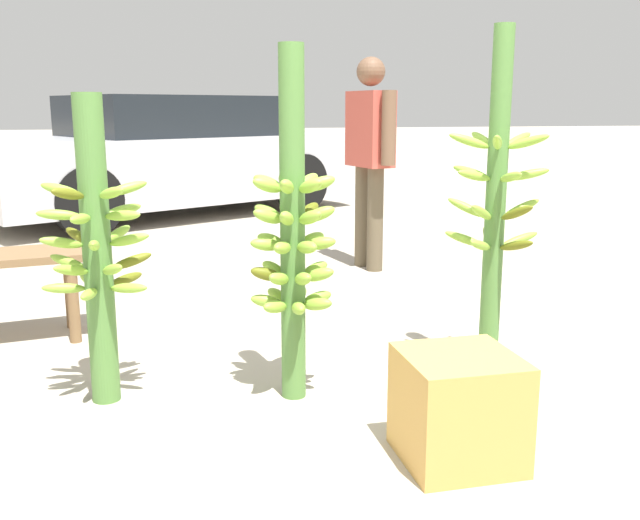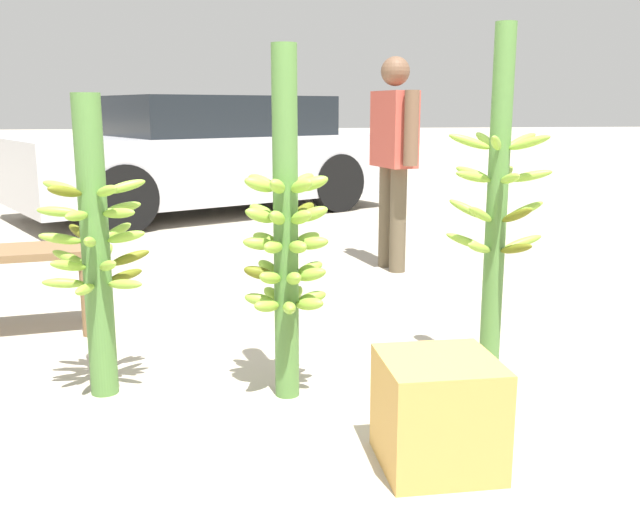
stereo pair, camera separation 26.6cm
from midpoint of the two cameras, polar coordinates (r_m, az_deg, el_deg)
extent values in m
plane|color=#A89E8C|center=(2.81, 2.34, -13.65)|extent=(80.00, 80.00, 0.00)
cylinder|color=#4C7A38|center=(3.08, -15.18, 0.82)|extent=(0.12, 0.12, 1.28)
ellipsoid|color=#84B238|center=(2.92, -14.20, 5.37)|extent=(0.13, 0.17, 0.08)
ellipsoid|color=#84B238|center=(3.07, -12.91, 5.74)|extent=(0.18, 0.09, 0.08)
ellipsoid|color=#84B238|center=(3.18, -15.07, 5.84)|extent=(0.05, 0.18, 0.08)
ellipsoid|color=#84B238|center=(3.11, -17.71, 5.55)|extent=(0.18, 0.10, 0.08)
ellipsoid|color=#5D6216|center=(2.95, -17.32, 5.25)|extent=(0.14, 0.16, 0.08)
ellipsoid|color=#84B238|center=(3.12, -13.13, 4.09)|extent=(0.16, 0.14, 0.06)
ellipsoid|color=#84B238|center=(3.19, -15.85, 4.10)|extent=(0.09, 0.18, 0.06)
ellipsoid|color=#84B238|center=(3.07, -17.92, 3.69)|extent=(0.17, 0.04, 0.06)
ellipsoid|color=#84B238|center=(2.93, -16.47, 3.39)|extent=(0.09, 0.18, 0.06)
ellipsoid|color=#84B238|center=(2.96, -13.36, 3.65)|extent=(0.16, 0.14, 0.06)
ellipsoid|color=#84B238|center=(2.94, -15.50, 1.38)|extent=(0.04, 0.18, 0.08)
ellipsoid|color=#84B238|center=(3.02, -12.85, 1.80)|extent=(0.18, 0.09, 0.08)
ellipsoid|color=#84B238|center=(3.17, -13.59, 2.25)|extent=(0.13, 0.17, 0.08)
ellipsoid|color=#5D6216|center=(3.19, -16.48, 2.14)|extent=(0.14, 0.16, 0.08)
ellipsoid|color=#84B238|center=(3.05, -17.75, 1.62)|extent=(0.18, 0.10, 0.08)
ellipsoid|color=#84B238|center=(3.16, -17.20, 0.15)|extent=(0.17, 0.12, 0.09)
ellipsoid|color=#84B238|center=(3.01, -17.14, -0.45)|extent=(0.15, 0.15, 0.09)
ellipsoid|color=#84B238|center=(2.96, -14.18, -0.46)|extent=(0.12, 0.17, 0.09)
ellipsoid|color=#5D6216|center=(3.10, -12.62, 0.15)|extent=(0.18, 0.07, 0.09)
ellipsoid|color=#84B238|center=(3.22, -14.51, 0.50)|extent=(0.07, 0.18, 0.09)
ellipsoid|color=#84B238|center=(3.24, -15.76, -1.17)|extent=(0.11, 0.18, 0.06)
ellipsoid|color=#84B238|center=(3.12, -17.59, -1.80)|extent=(0.18, 0.06, 0.06)
ellipsoid|color=#84B238|center=(2.98, -15.90, -2.30)|extent=(0.08, 0.18, 0.06)
ellipsoid|color=#84B238|center=(3.03, -12.94, -1.93)|extent=(0.17, 0.12, 0.06)
ellipsoid|color=#5D6216|center=(3.19, -13.00, -1.23)|extent=(0.16, 0.14, 0.06)
cylinder|color=#4C7A38|center=(2.93, -0.17, 2.58)|extent=(0.10, 0.10, 1.47)
ellipsoid|color=#84B238|center=(2.96, -2.11, 6.23)|extent=(0.15, 0.12, 0.09)
ellipsoid|color=#84B238|center=(2.86, -2.20, 6.03)|extent=(0.15, 0.09, 0.09)
ellipsoid|color=#84B238|center=(2.80, -0.71, 5.90)|extent=(0.10, 0.15, 0.09)
ellipsoid|color=#84B238|center=(2.82, 1.22, 5.94)|extent=(0.11, 0.15, 0.09)
ellipsoid|color=#84B238|center=(2.91, 2.04, 6.12)|extent=(0.15, 0.07, 0.09)
ellipsoid|color=#84B238|center=(2.99, 1.19, 6.30)|extent=(0.14, 0.13, 0.09)
ellipsoid|color=#84B238|center=(3.02, -0.61, 6.34)|extent=(0.06, 0.14, 0.09)
ellipsoid|color=#84B238|center=(2.92, 2.01, 3.68)|extent=(0.15, 0.08, 0.09)
ellipsoid|color=#5D6216|center=(3.01, 1.21, 3.93)|extent=(0.14, 0.13, 0.09)
ellipsoid|color=#5D6216|center=(3.03, -0.56, 3.99)|extent=(0.06, 0.14, 0.09)
ellipsoid|color=#84B238|center=(2.98, -2.06, 3.83)|extent=(0.15, 0.13, 0.09)
ellipsoid|color=#84B238|center=(2.88, -2.19, 3.56)|extent=(0.15, 0.09, 0.09)
ellipsoid|color=#84B238|center=(2.82, -0.74, 3.37)|extent=(0.10, 0.15, 0.09)
ellipsoid|color=#84B238|center=(2.84, 1.17, 3.43)|extent=(0.11, 0.15, 0.09)
ellipsoid|color=#84B238|center=(2.92, 2.02, 1.33)|extent=(0.15, 0.10, 0.07)
ellipsoid|color=#84B238|center=(3.02, 1.49, 1.67)|extent=(0.15, 0.12, 0.07)
ellipsoid|color=#5D6216|center=(3.06, -0.23, 1.80)|extent=(0.07, 0.14, 0.07)
ellipsoid|color=#84B238|center=(3.01, -1.89, 1.65)|extent=(0.13, 0.14, 0.07)
ellipsoid|color=#84B238|center=(2.92, -2.33, 1.30)|extent=(0.14, 0.07, 0.07)
ellipsoid|color=#84B238|center=(2.84, -1.10, 1.02)|extent=(0.12, 0.14, 0.07)
ellipsoid|color=#84B238|center=(2.85, 0.89, 1.03)|extent=(0.09, 0.15, 0.07)
ellipsoid|color=#84B238|center=(3.05, -1.63, -0.68)|extent=(0.12, 0.15, 0.09)
ellipsoid|color=#5D6216|center=(2.96, -2.32, -1.07)|extent=(0.14, 0.06, 0.09)
ellipsoid|color=#84B238|center=(2.88, -1.38, -1.45)|extent=(0.13, 0.14, 0.09)
ellipsoid|color=#84B238|center=(2.87, 0.54, -1.51)|extent=(0.08, 0.15, 0.09)
ellipsoid|color=#84B238|center=(2.93, 1.89, -1.19)|extent=(0.15, 0.11, 0.09)
ellipsoid|color=#84B238|center=(3.03, 1.65, -0.77)|extent=(0.15, 0.10, 0.09)
ellipsoid|color=#84B238|center=(3.08, 0.10, -0.55)|extent=(0.09, 0.15, 0.09)
ellipsoid|color=#84B238|center=(2.92, -1.69, -3.71)|extent=(0.14, 0.13, 0.08)
ellipsoid|color=#84B238|center=(2.89, 0.16, -3.87)|extent=(0.05, 0.14, 0.08)
ellipsoid|color=#84B238|center=(2.95, 1.75, -3.58)|extent=(0.14, 0.13, 0.08)
ellipsoid|color=#84B238|center=(3.04, 1.83, -3.08)|extent=(0.15, 0.08, 0.08)
ellipsoid|color=#84B238|center=(3.11, 0.46, -2.75)|extent=(0.11, 0.15, 0.08)
ellipsoid|color=#84B238|center=(3.09, -1.34, -2.82)|extent=(0.11, 0.15, 0.08)
ellipsoid|color=#84B238|center=(3.01, -2.32, -3.24)|extent=(0.15, 0.08, 0.08)
cylinder|color=#4C7A38|center=(3.24, 16.25, 3.91)|extent=(0.09, 0.09, 1.57)
ellipsoid|color=#84B238|center=(3.32, 18.05, 9.04)|extent=(0.19, 0.11, 0.09)
ellipsoid|color=#84B238|center=(3.33, 15.39, 9.21)|extent=(0.06, 0.19, 0.09)
ellipsoid|color=#84B238|center=(3.19, 14.26, 9.16)|extent=(0.19, 0.08, 0.09)
ellipsoid|color=#84B238|center=(3.09, 16.36, 8.96)|extent=(0.13, 0.18, 0.09)
ellipsoid|color=#84B238|center=(3.17, 18.76, 8.88)|extent=(0.16, 0.17, 0.09)
ellipsoid|color=#84B238|center=(3.29, 14.42, 6.71)|extent=(0.14, 0.18, 0.08)
ellipsoid|color=#84B238|center=(3.14, 14.59, 6.45)|extent=(0.19, 0.09, 0.08)
ellipsoid|color=#84B238|center=(3.11, 17.38, 6.23)|extent=(0.04, 0.19, 0.08)
ellipsoid|color=#84B238|center=(3.24, 18.75, 6.37)|extent=(0.19, 0.10, 0.08)
ellipsoid|color=#84B238|center=(3.35, 16.91, 6.66)|extent=(0.15, 0.18, 0.08)
ellipsoid|color=#84B238|center=(3.27, 14.05, 3.93)|extent=(0.18, 0.14, 0.11)
ellipsoid|color=#84B238|center=(3.13, 15.11, 3.53)|extent=(0.17, 0.14, 0.11)
ellipsoid|color=#5D6216|center=(3.15, 17.82, 3.42)|extent=(0.10, 0.19, 0.11)
ellipsoid|color=#84B238|center=(3.30, 18.25, 3.75)|extent=(0.19, 0.04, 0.11)
ellipsoid|color=#84B238|center=(3.37, 15.99, 4.06)|extent=(0.09, 0.19, 0.11)
ellipsoid|color=#84B238|center=(3.15, 15.01, 0.94)|extent=(0.17, 0.15, 0.09)
ellipsoid|color=#5D6216|center=(3.18, 17.75, 0.86)|extent=(0.10, 0.19, 0.09)
ellipsoid|color=#84B238|center=(3.33, 18.11, 1.32)|extent=(0.19, 0.05, 0.09)
ellipsoid|color=#84B238|center=(3.39, 15.77, 1.67)|extent=(0.09, 0.19, 0.09)
ellipsoid|color=#84B238|center=(3.29, 13.85, 1.45)|extent=(0.18, 0.14, 0.09)
cylinder|color=brown|center=(5.54, 6.73, 3.45)|extent=(0.14, 0.14, 0.78)
cylinder|color=brown|center=(5.37, 7.68, 3.15)|extent=(0.14, 0.14, 0.78)
cube|color=#BF4C3F|center=(5.40, 7.38, 10.34)|extent=(0.28, 0.47, 0.55)
cylinder|color=brown|center=(5.64, 6.09, 10.58)|extent=(0.12, 0.12, 0.53)
cylinder|color=brown|center=(5.16, 8.81, 10.37)|extent=(0.12, 0.12, 0.53)
sphere|color=brown|center=(5.40, 7.51, 14.75)|extent=(0.21, 0.21, 0.21)
cylinder|color=brown|center=(4.27, -16.51, -1.93)|extent=(0.06, 0.06, 0.44)
cylinder|color=brown|center=(4.00, -16.41, -2.87)|extent=(0.06, 0.06, 0.44)
cube|color=#B7B7BC|center=(8.46, -8.28, 7.43)|extent=(4.57, 3.51, 0.71)
cube|color=black|center=(8.51, -7.37, 11.38)|extent=(2.81, 2.52, 0.44)
cylinder|color=black|center=(7.20, -14.49, 4.74)|extent=(0.70, 0.49, 0.68)
cylinder|color=black|center=(8.73, -18.42, 5.74)|extent=(0.70, 0.49, 0.68)
cylinder|color=black|center=(8.50, 2.23, 6.19)|extent=(0.70, 0.49, 0.68)
cylinder|color=black|center=(9.83, -3.64, 6.98)|extent=(0.70, 0.49, 0.68)
cube|color=#C69347|center=(2.55, 12.42, -11.87)|extent=(0.39, 0.39, 0.39)
camera|label=1|loc=(0.13, -87.70, 0.49)|focal=40.00mm
camera|label=2|loc=(0.13, 92.30, -0.49)|focal=40.00mm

